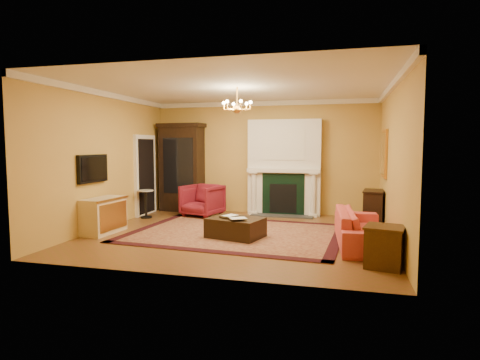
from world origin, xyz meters
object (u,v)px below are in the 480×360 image
(wingback_armchair, at_px, (202,199))
(commode, at_px, (104,216))
(china_cabinet, at_px, (182,169))
(end_table, at_px, (384,248))
(coral_sofa, at_px, (362,222))
(console_table, at_px, (373,209))
(pedestal_table, at_px, (146,202))
(leather_ottoman, at_px, (236,228))

(wingback_armchair, xyz_separation_m, commode, (-1.33, -2.38, -0.08))
(china_cabinet, distance_m, end_table, 6.51)
(commode, height_order, coral_sofa, coral_sofa)
(console_table, bearing_deg, pedestal_table, -169.82)
(coral_sofa, xyz_separation_m, leather_ottoman, (-2.40, -0.01, -0.22))
(china_cabinet, distance_m, pedestal_table, 1.55)
(wingback_armchair, xyz_separation_m, coral_sofa, (3.85, -2.10, -0.02))
(wingback_armchair, distance_m, console_table, 4.19)
(end_table, relative_size, console_table, 0.75)
(china_cabinet, xyz_separation_m, coral_sofa, (4.70, -2.80, -0.73))
(china_cabinet, relative_size, wingback_armchair, 2.57)
(end_table, height_order, console_table, console_table)
(china_cabinet, xyz_separation_m, commode, (-0.48, -3.09, -0.79))
(commode, distance_m, leather_ottoman, 2.80)
(end_table, xyz_separation_m, leather_ottoman, (-2.67, 1.30, -0.09))
(commode, bearing_deg, console_table, 24.51)
(pedestal_table, xyz_separation_m, end_table, (5.42, -2.84, -0.11))
(commode, relative_size, coral_sofa, 0.45)
(pedestal_table, distance_m, console_table, 5.49)
(coral_sofa, relative_size, console_table, 2.75)
(pedestal_table, xyz_separation_m, commode, (-0.03, -1.81, -0.04))
(china_cabinet, xyz_separation_m, end_table, (4.97, -4.12, -0.86))
(wingback_armchair, relative_size, commode, 0.91)
(pedestal_table, bearing_deg, commode, -90.95)
(pedestal_table, relative_size, leather_ottoman, 0.69)
(console_table, bearing_deg, coral_sofa, -93.18)
(end_table, relative_size, leather_ottoman, 0.58)
(coral_sofa, height_order, end_table, coral_sofa)
(end_table, bearing_deg, china_cabinet, 140.33)
(commode, distance_m, coral_sofa, 5.19)
(coral_sofa, bearing_deg, leather_ottoman, 86.39)
(pedestal_table, height_order, coral_sofa, coral_sofa)
(china_cabinet, xyz_separation_m, wingback_armchair, (0.85, -0.71, -0.71))
(console_table, distance_m, leather_ottoman, 3.30)
(coral_sofa, xyz_separation_m, end_table, (0.27, -1.32, -0.13))
(china_cabinet, relative_size, coral_sofa, 1.06)
(china_cabinet, distance_m, leather_ottoman, 3.76)
(pedestal_table, xyz_separation_m, coral_sofa, (5.15, -1.53, 0.01))
(coral_sofa, relative_size, end_table, 3.66)
(china_cabinet, height_order, console_table, china_cabinet)
(china_cabinet, bearing_deg, end_table, -34.79)
(pedestal_table, xyz_separation_m, console_table, (5.48, 0.31, -0.02))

